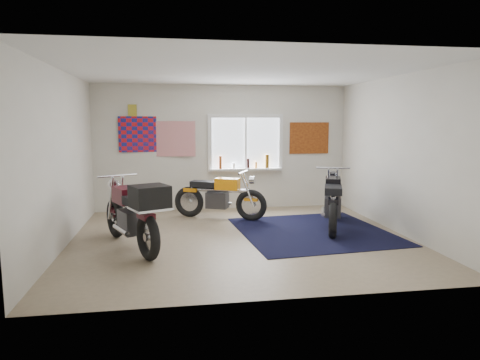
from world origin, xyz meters
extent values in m
plane|color=#9E896B|center=(0.00, 0.00, 0.00)|extent=(5.50, 5.50, 0.00)
plane|color=white|center=(0.00, 0.00, 2.70)|extent=(5.50, 5.50, 0.00)
plane|color=silver|center=(0.00, 2.50, 1.35)|extent=(5.50, 0.00, 5.50)
plane|color=silver|center=(0.00, -2.50, 1.35)|extent=(5.50, 0.00, 5.50)
plane|color=silver|center=(-2.75, 0.00, 1.35)|extent=(0.00, 5.00, 5.00)
plane|color=silver|center=(2.75, 0.00, 1.35)|extent=(0.00, 5.00, 5.00)
cube|color=black|center=(1.32, 0.24, 0.01)|extent=(2.72, 2.81, 0.01)
cube|color=white|center=(0.50, 2.48, 1.45)|extent=(1.50, 0.02, 1.10)
cube|color=white|center=(0.50, 2.47, 2.04)|extent=(1.66, 0.06, 0.08)
cube|color=white|center=(0.50, 2.47, 0.86)|extent=(1.66, 0.06, 0.08)
cube|color=white|center=(-0.29, 2.47, 1.45)|extent=(0.08, 0.06, 1.10)
cube|color=white|center=(1.29, 2.47, 1.45)|extent=(0.08, 0.06, 1.10)
cube|color=white|center=(0.50, 2.47, 1.45)|extent=(0.04, 0.06, 1.10)
cube|color=white|center=(0.50, 2.41, 0.88)|extent=(1.60, 0.16, 0.04)
cylinder|color=brown|center=(-0.07, 2.40, 1.04)|extent=(0.07, 0.07, 0.28)
cylinder|color=silver|center=(0.23, 2.40, 0.96)|extent=(0.06, 0.06, 0.12)
cylinder|color=black|center=(0.54, 2.40, 1.01)|extent=(0.06, 0.06, 0.22)
cylinder|color=orange|center=(0.72, 2.40, 0.97)|extent=(0.05, 0.05, 0.14)
cylinder|color=brown|center=(0.97, 2.40, 1.05)|extent=(0.09, 0.09, 0.30)
plane|color=red|center=(-1.70, 2.48, 1.65)|extent=(1.00, 0.07, 1.00)
plane|color=red|center=(-1.05, 2.46, 1.55)|extent=(0.90, 0.09, 0.90)
cube|color=#A6982F|center=(-1.90, 2.48, 2.15)|extent=(0.18, 0.02, 0.24)
cube|color=#A54C14|center=(1.95, 2.48, 1.55)|extent=(0.90, 0.03, 0.70)
torus|color=black|center=(0.40, 1.23, 0.31)|extent=(0.61, 0.37, 0.62)
torus|color=black|center=(-0.78, 1.77, 0.31)|extent=(0.61, 0.37, 0.62)
cylinder|color=silver|center=(0.40, 1.23, 0.31)|extent=(0.13, 0.13, 0.10)
cylinder|color=silver|center=(-0.78, 1.77, 0.31)|extent=(0.13, 0.13, 0.10)
cylinder|color=silver|center=(-0.19, 1.50, 0.58)|extent=(1.09, 0.57, 0.08)
cube|color=#2F2F31|center=(-0.23, 1.52, 0.37)|extent=(0.49, 0.41, 0.32)
cylinder|color=silver|center=(-0.17, 1.65, 0.28)|extent=(0.49, 0.27, 0.06)
cube|color=orange|center=(-0.04, 1.43, 0.70)|extent=(0.52, 0.41, 0.22)
cube|color=black|center=(-0.49, 1.64, 0.69)|extent=(0.57, 0.45, 0.11)
cube|color=orange|center=(-0.74, 1.75, 0.56)|extent=(0.31, 0.25, 0.07)
cube|color=orange|center=(0.40, 1.23, 0.42)|extent=(0.29, 0.23, 0.05)
cylinder|color=silver|center=(0.25, 1.30, 0.95)|extent=(0.27, 0.54, 0.03)
cylinder|color=silver|center=(0.41, 1.22, 0.80)|extent=(0.15, 0.17, 0.15)
torus|color=black|center=(2.00, 1.12, 0.32)|extent=(0.35, 0.65, 0.64)
torus|color=black|center=(1.50, -0.21, 0.32)|extent=(0.35, 0.65, 0.64)
cylinder|color=silver|center=(2.00, 1.12, 0.32)|extent=(0.13, 0.14, 0.11)
cylinder|color=silver|center=(1.50, -0.21, 0.32)|extent=(0.13, 0.14, 0.11)
cylinder|color=silver|center=(1.75, 0.45, 0.63)|extent=(0.54, 1.24, 0.09)
cube|color=#2F2F31|center=(1.73, 0.41, 0.41)|extent=(0.43, 0.53, 0.35)
cylinder|color=silver|center=(1.58, 0.46, 0.31)|extent=(0.26, 0.55, 0.07)
cube|color=black|center=(1.81, 0.63, 0.78)|extent=(0.43, 0.57, 0.24)
cube|color=black|center=(1.62, 0.12, 0.75)|extent=(0.46, 0.63, 0.12)
cube|color=black|center=(1.52, -0.17, 0.61)|extent=(0.26, 0.34, 0.08)
cube|color=black|center=(2.00, 1.12, 0.44)|extent=(0.23, 0.32, 0.05)
cylinder|color=silver|center=(1.94, 0.95, 1.04)|extent=(0.61, 0.26, 0.04)
cylinder|color=silver|center=(2.01, 1.14, 0.88)|extent=(0.19, 0.15, 0.16)
torus|color=black|center=(-2.05, 0.41, 0.33)|extent=(0.40, 0.67, 0.67)
torus|color=black|center=(-1.45, -0.91, 0.33)|extent=(0.40, 0.67, 0.67)
cylinder|color=silver|center=(-2.05, 0.41, 0.33)|extent=(0.14, 0.15, 0.11)
cylinder|color=silver|center=(-1.45, -0.91, 0.33)|extent=(0.14, 0.15, 0.11)
cylinder|color=silver|center=(-1.75, -0.25, 0.64)|extent=(0.62, 1.22, 0.09)
cube|color=#2F2F31|center=(-1.73, -0.29, 0.41)|extent=(0.46, 0.54, 0.35)
cylinder|color=silver|center=(-1.88, -0.36, 0.31)|extent=(0.30, 0.55, 0.07)
cube|color=#3C0911|center=(-1.83, -0.08, 0.78)|extent=(0.46, 0.58, 0.25)
cube|color=black|center=(-1.60, -0.58, 0.76)|extent=(0.50, 0.64, 0.12)
cube|color=#3C0911|center=(-1.47, -0.86, 0.62)|extent=(0.28, 0.35, 0.08)
cube|color=#3C0911|center=(-2.05, 0.41, 0.45)|extent=(0.25, 0.32, 0.05)
cylinder|color=silver|center=(-1.97, 0.24, 1.05)|extent=(0.60, 0.30, 0.04)
cylinder|color=silver|center=(-2.06, 0.43, 0.89)|extent=(0.19, 0.16, 0.17)
cube|color=black|center=(-1.41, -1.00, 0.91)|extent=(0.60, 0.59, 0.31)
camera|label=1|loc=(-1.09, -6.79, 1.91)|focal=32.00mm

